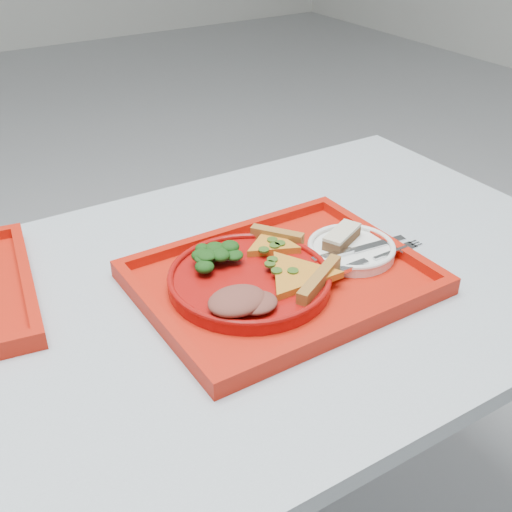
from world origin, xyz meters
The scene contains 11 objects.
table centered at (0.00, 0.00, 0.68)m, with size 1.60×0.80×0.75m.
tray_main centered at (0.21, -0.04, 0.76)m, with size 0.45×0.35×0.01m, color #B31809.
dinner_plate centered at (0.16, -0.03, 0.77)m, with size 0.26×0.26×0.02m, color #930C09.
side_plate centered at (0.36, -0.04, 0.77)m, with size 0.15×0.15×0.01m, color white.
pizza_slice_a centered at (0.22, -0.07, 0.79)m, with size 0.15×0.13×0.02m, color gold, non-canonical shape.
pizza_slice_b centered at (0.24, 0.03, 0.79)m, with size 0.11×0.09×0.02m, color gold, non-canonical shape.
salad_heap centered at (0.13, 0.03, 0.80)m, with size 0.08×0.07×0.04m, color black.
meat_portion centered at (0.10, -0.09, 0.79)m, with size 0.09×0.07×0.03m, color brown.
dessert_bar centered at (0.35, -0.01, 0.79)m, with size 0.09×0.07×0.02m.
knife centered at (0.36, -0.05, 0.78)m, with size 0.18×0.02×0.01m, color silver.
fork centered at (0.36, -0.09, 0.78)m, with size 0.18×0.02×0.01m, color silver.
Camera 1 is at (-0.29, -0.76, 1.34)m, focal length 45.00 mm.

